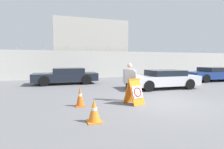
# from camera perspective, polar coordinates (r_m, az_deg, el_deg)

# --- Properties ---
(ground_plane) EXTENTS (90.00, 90.00, 0.00)m
(ground_plane) POSITION_cam_1_polar(r_m,az_deg,el_deg) (7.84, 16.51, -8.63)
(ground_plane) COLOR slate
(perimeter_wall) EXTENTS (36.00, 0.30, 3.15)m
(perimeter_wall) POSITION_cam_1_polar(r_m,az_deg,el_deg) (17.93, -4.34, 3.32)
(perimeter_wall) COLOR beige
(perimeter_wall) RESTS_ON ground_plane
(building_block) EXTENTS (8.02, 5.10, 6.16)m
(building_block) POSITION_cam_1_polar(r_m,az_deg,el_deg) (21.24, -7.60, 8.17)
(building_block) COLOR #B2ADA3
(building_block) RESTS_ON ground_plane
(barricade_sign) EXTENTS (0.75, 0.82, 1.04)m
(barricade_sign) POSITION_cam_1_polar(r_m,az_deg,el_deg) (7.16, 7.42, -5.51)
(barricade_sign) COLOR orange
(barricade_sign) RESTS_ON ground_plane
(security_guard) EXTENTS (0.55, 0.58, 1.64)m
(security_guard) POSITION_cam_1_polar(r_m,az_deg,el_deg) (7.65, 5.74, -1.93)
(security_guard) COLOR black
(security_guard) RESTS_ON ground_plane
(traffic_cone_near) EXTENTS (0.41, 0.41, 0.67)m
(traffic_cone_near) POSITION_cam_1_polar(r_m,az_deg,el_deg) (5.14, -5.88, -11.70)
(traffic_cone_near) COLOR orange
(traffic_cone_near) RESTS_ON ground_plane
(traffic_cone_mid) EXTENTS (0.35, 0.35, 0.77)m
(traffic_cone_mid) POSITION_cam_1_polar(r_m,az_deg,el_deg) (6.90, -10.40, -7.08)
(traffic_cone_mid) COLOR orange
(traffic_cone_mid) RESTS_ON ground_plane
(parked_car_front_coupe) EXTENTS (4.71, 2.03, 1.19)m
(parked_car_front_coupe) POSITION_cam_1_polar(r_m,az_deg,el_deg) (13.57, -14.73, -0.35)
(parked_car_front_coupe) COLOR black
(parked_car_front_coupe) RESTS_ON ground_plane
(parked_car_rear_sedan) EXTENTS (4.52, 2.11, 1.16)m
(parked_car_rear_sedan) POSITION_cam_1_polar(r_m,az_deg,el_deg) (11.53, 16.16, -1.37)
(parked_car_rear_sedan) COLOR black
(parked_car_rear_sedan) RESTS_ON ground_plane
(parked_car_far_side) EXTENTS (4.74, 2.23, 1.18)m
(parked_car_far_side) POSITION_cam_1_polar(r_m,az_deg,el_deg) (17.27, 30.01, 0.18)
(parked_car_far_side) COLOR black
(parked_car_far_side) RESTS_ON ground_plane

